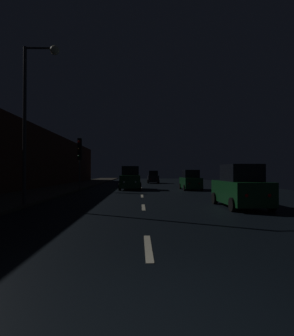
{
  "coord_description": "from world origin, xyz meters",
  "views": [
    {
      "loc": [
        -0.2,
        -3.21,
        1.7
      ],
      "look_at": [
        0.47,
        20.46,
        2.03
      ],
      "focal_mm": 29.44,
      "sensor_mm": 36.0,
      "label": 1
    }
  ],
  "objects_px": {
    "streetlamp_overhead": "(34,101)",
    "car_distant_taillights": "(153,177)",
    "car_approaching_headlights": "(131,179)",
    "car_parked_right_far": "(191,181)",
    "traffic_light_far_left": "(80,153)",
    "car_parked_right_near": "(240,188)"
  },
  "relations": [
    {
      "from": "car_distant_taillights",
      "to": "traffic_light_far_left",
      "type": "bearing_deg",
      "value": 156.41
    },
    {
      "from": "traffic_light_far_left",
      "to": "car_parked_right_near",
      "type": "relative_size",
      "value": 1.14
    },
    {
      "from": "streetlamp_overhead",
      "to": "car_distant_taillights",
      "type": "height_order",
      "value": "streetlamp_overhead"
    },
    {
      "from": "car_approaching_headlights",
      "to": "car_parked_right_far",
      "type": "height_order",
      "value": "car_approaching_headlights"
    },
    {
      "from": "traffic_light_far_left",
      "to": "car_parked_right_far",
      "type": "xyz_separation_m",
      "value": [
        10.07,
        1.52,
        -2.49
      ]
    },
    {
      "from": "traffic_light_far_left",
      "to": "car_parked_right_near",
      "type": "xyz_separation_m",
      "value": [
        10.07,
        -11.25,
        -2.42
      ]
    },
    {
      "from": "car_approaching_headlights",
      "to": "car_parked_right_near",
      "type": "relative_size",
      "value": 1.09
    },
    {
      "from": "traffic_light_far_left",
      "to": "car_distant_taillights",
      "type": "height_order",
      "value": "traffic_light_far_left"
    },
    {
      "from": "car_parked_right_far",
      "to": "car_distant_taillights",
      "type": "distance_m",
      "value": 15.45
    },
    {
      "from": "traffic_light_far_left",
      "to": "car_parked_right_near",
      "type": "height_order",
      "value": "traffic_light_far_left"
    },
    {
      "from": "traffic_light_far_left",
      "to": "car_distant_taillights",
      "type": "bearing_deg",
      "value": 159.62
    },
    {
      "from": "car_approaching_headlights",
      "to": "car_distant_taillights",
      "type": "xyz_separation_m",
      "value": [
        2.9,
        14.48,
        -0.17
      ]
    },
    {
      "from": "car_approaching_headlights",
      "to": "car_distant_taillights",
      "type": "height_order",
      "value": "car_approaching_headlights"
    },
    {
      "from": "car_approaching_headlights",
      "to": "traffic_light_far_left",
      "type": "bearing_deg",
      "value": -62.97
    },
    {
      "from": "car_approaching_headlights",
      "to": "car_parked_right_far",
      "type": "bearing_deg",
      "value": 82.72
    },
    {
      "from": "streetlamp_overhead",
      "to": "car_approaching_headlights",
      "type": "bearing_deg",
      "value": 72.7
    },
    {
      "from": "streetlamp_overhead",
      "to": "car_parked_right_far",
      "type": "distance_m",
      "value": 16.55
    },
    {
      "from": "car_approaching_headlights",
      "to": "car_distant_taillights",
      "type": "distance_m",
      "value": 14.76
    },
    {
      "from": "traffic_light_far_left",
      "to": "car_parked_right_far",
      "type": "relative_size",
      "value": 1.24
    },
    {
      "from": "car_parked_right_far",
      "to": "car_distant_taillights",
      "type": "bearing_deg",
      "value": 10.32
    },
    {
      "from": "car_parked_right_far",
      "to": "car_parked_right_near",
      "type": "height_order",
      "value": "car_parked_right_near"
    },
    {
      "from": "streetlamp_overhead",
      "to": "car_distant_taillights",
      "type": "xyz_separation_m",
      "value": [
        7.06,
        27.83,
        -4.21
      ]
    }
  ]
}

